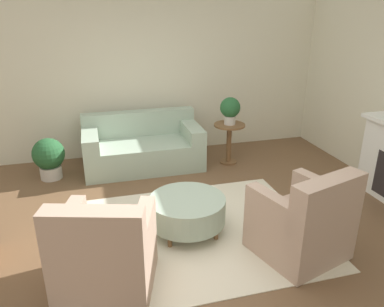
# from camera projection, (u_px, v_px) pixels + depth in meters

# --- Properties ---
(ground_plane) EXTENTS (16.00, 16.00, 0.00)m
(ground_plane) POSITION_uv_depth(u_px,v_px,m) (192.00, 233.00, 4.25)
(ground_plane) COLOR brown
(wall_back) EXTENTS (9.39, 0.12, 2.80)m
(wall_back) POSITION_uv_depth(u_px,v_px,m) (148.00, 71.00, 6.21)
(wall_back) COLOR beige
(wall_back) RESTS_ON ground_plane
(rug) EXTENTS (2.79, 2.18, 0.01)m
(rug) POSITION_uv_depth(u_px,v_px,m) (192.00, 233.00, 4.25)
(rug) COLOR beige
(rug) RESTS_ON ground_plane
(couch) EXTENTS (1.82, 0.93, 0.83)m
(couch) POSITION_uv_depth(u_px,v_px,m) (143.00, 148.00, 5.95)
(couch) COLOR #9EB29E
(couch) RESTS_ON ground_plane
(armchair_left) EXTENTS (1.00, 0.99, 0.95)m
(armchair_left) POSITION_uv_depth(u_px,v_px,m) (105.00, 256.00, 3.27)
(armchair_left) COLOR tan
(armchair_left) RESTS_ON rug
(armchair_right) EXTENTS (1.00, 0.99, 0.95)m
(armchair_right) POSITION_uv_depth(u_px,v_px,m) (304.00, 224.00, 3.75)
(armchair_right) COLOR tan
(armchair_right) RESTS_ON rug
(ottoman_table) EXTENTS (0.86, 0.86, 0.40)m
(ottoman_table) POSITION_uv_depth(u_px,v_px,m) (187.00, 210.00, 4.21)
(ottoman_table) COLOR #9EB29E
(ottoman_table) RESTS_ON rug
(side_table) EXTENTS (0.50, 0.50, 0.66)m
(side_table) POSITION_uv_depth(u_px,v_px,m) (229.00, 137.00, 6.02)
(side_table) COLOR brown
(side_table) RESTS_ON ground_plane
(potted_plant_on_side_table) EXTENTS (0.32, 0.32, 0.43)m
(potted_plant_on_side_table) POSITION_uv_depth(u_px,v_px,m) (230.00, 109.00, 5.85)
(potted_plant_on_side_table) COLOR beige
(potted_plant_on_side_table) RESTS_ON side_table
(potted_plant_floor) EXTENTS (0.47, 0.47, 0.62)m
(potted_plant_floor) POSITION_uv_depth(u_px,v_px,m) (49.00, 157.00, 5.50)
(potted_plant_floor) COLOR beige
(potted_plant_floor) RESTS_ON ground_plane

